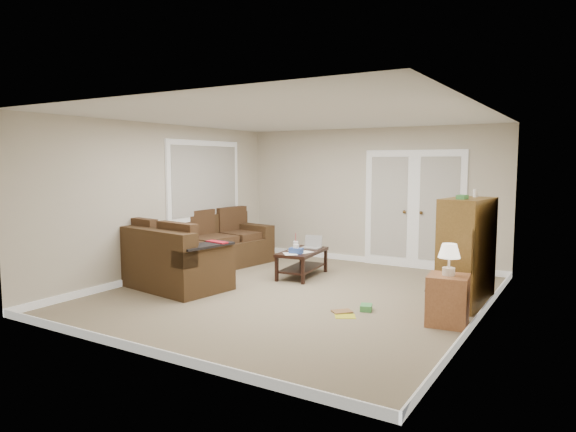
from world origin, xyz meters
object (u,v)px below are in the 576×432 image
Objects in this scene: coffee_table at (303,262)px; tv_armoire at (466,252)px; side_cabinet at (448,296)px; sectional_sofa at (191,254)px.

coffee_table is 2.75m from tv_armoire.
sectional_sofa is at bearing 167.42° from side_cabinet.
side_cabinet is at bearing -82.23° from tv_armoire.
sectional_sofa is at bearing -157.37° from coffee_table.
coffee_table is at bearing 178.67° from tv_armoire.
tv_armoire is 1.60× the size of side_cabinet.
sectional_sofa is 1.85m from coffee_table.
sectional_sofa is 2.89× the size of coffee_table.
side_cabinet is at bearing -32.68° from coffee_table.
tv_armoire is 0.99m from side_cabinet.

